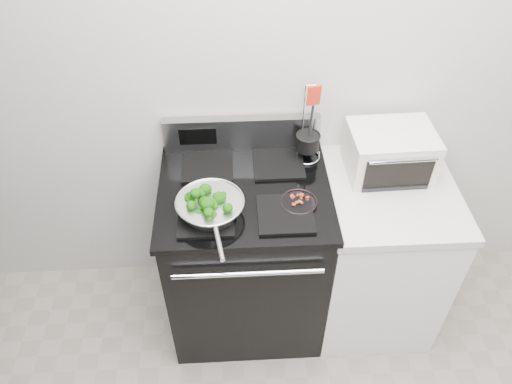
{
  "coord_description": "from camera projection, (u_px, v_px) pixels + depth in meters",
  "views": [
    {
      "loc": [
        -0.34,
        -0.25,
        2.5
      ],
      "look_at": [
        -0.25,
        1.36,
        0.98
      ],
      "focal_mm": 35.0,
      "sensor_mm": 36.0,
      "label": 1
    }
  ],
  "objects": [
    {
      "name": "broccoli_pile",
      "position": [
        210.0,
        203.0,
        2.11
      ],
      "size": [
        0.23,
        0.23,
        0.08
      ],
      "primitive_type": null,
      "color": "black",
      "rests_on": "skillet"
    },
    {
      "name": "utensil_holder",
      "position": [
        307.0,
        146.0,
        2.39
      ],
      "size": [
        0.13,
        0.13,
        0.41
      ],
      "rotation": [
        0.0,
        0.0,
        0.2
      ],
      "color": "silver",
      "rests_on": "gas_range"
    },
    {
      "name": "gas_range",
      "position": [
        246.0,
        254.0,
        2.59
      ],
      "size": [
        0.79,
        0.69,
        1.13
      ],
      "color": "black",
      "rests_on": "floor"
    },
    {
      "name": "back_wall",
      "position": [
        307.0,
        71.0,
        2.25
      ],
      "size": [
        4.0,
        0.02,
        2.7
      ],
      "primitive_type": "cube",
      "color": "beige",
      "rests_on": "ground"
    },
    {
      "name": "bacon_plate",
      "position": [
        299.0,
        201.0,
        2.19
      ],
      "size": [
        0.16,
        0.16,
        0.04
      ],
      "rotation": [
        0.0,
        0.0,
        -0.41
      ],
      "color": "black",
      "rests_on": "gas_range"
    },
    {
      "name": "toaster_oven",
      "position": [
        390.0,
        152.0,
        2.34
      ],
      "size": [
        0.4,
        0.31,
        0.22
      ],
      "rotation": [
        0.0,
        0.0,
        0.03
      ],
      "color": "silver",
      "rests_on": "counter"
    },
    {
      "name": "skillet",
      "position": [
        210.0,
        206.0,
        2.12
      ],
      "size": [
        0.3,
        0.47,
        0.06
      ],
      "rotation": [
        0.0,
        0.0,
        0.17
      ],
      "color": "silver",
      "rests_on": "gas_range"
    },
    {
      "name": "counter",
      "position": [
        376.0,
        253.0,
        2.63
      ],
      "size": [
        0.62,
        0.68,
        0.92
      ],
      "color": "white",
      "rests_on": "floor"
    }
  ]
}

